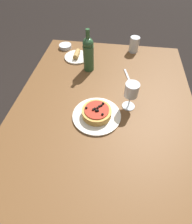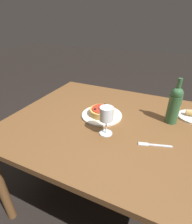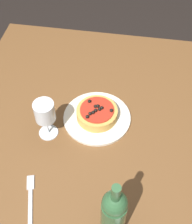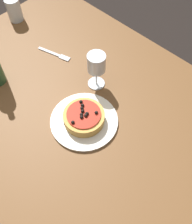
{
  "view_description": "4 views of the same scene",
  "coord_description": "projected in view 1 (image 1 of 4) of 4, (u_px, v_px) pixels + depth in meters",
  "views": [
    {
      "loc": [
        0.75,
        0.06,
        1.54
      ],
      "look_at": [
        0.15,
        -0.03,
        0.83
      ],
      "focal_mm": 28.0,
      "sensor_mm": 36.0,
      "label": 1
    },
    {
      "loc": [
        -0.28,
        0.94,
        1.37
      ],
      "look_at": [
        0.16,
        -0.02,
        0.79
      ],
      "focal_mm": 28.0,
      "sensor_mm": 36.0,
      "label": 2
    },
    {
      "loc": [
        -0.66,
        -0.16,
        1.77
      ],
      "look_at": [
        0.12,
        -0.03,
        0.8
      ],
      "focal_mm": 50.0,
      "sensor_mm": 36.0,
      "label": 3
    },
    {
      "loc": [
        0.55,
        -0.4,
        1.68
      ],
      "look_at": [
        0.17,
        -0.01,
        0.85
      ],
      "focal_mm": 42.0,
      "sensor_mm": 36.0,
      "label": 4
    }
  ],
  "objects": [
    {
      "name": "pizza",
      "position": [
        97.0,
        112.0,
        0.98
      ],
      "size": [
        0.17,
        0.17,
        0.06
      ],
      "color": "gold",
      "rests_on": "dinner_plate"
    },
    {
      "name": "ground_plane",
      "position": [
        101.0,
        156.0,
        1.66
      ],
      "size": [
        14.0,
        14.0,
        0.0
      ],
      "primitive_type": "plane",
      "color": "black"
    },
    {
      "name": "dinner_plate",
      "position": [
        97.0,
        116.0,
        1.0
      ],
      "size": [
        0.28,
        0.28,
        0.01
      ],
      "color": "silver",
      "rests_on": "dining_table"
    },
    {
      "name": "side_plate",
      "position": [
        77.0,
        56.0,
        1.39
      ],
      "size": [
        0.2,
        0.2,
        0.05
      ],
      "color": "silver",
      "rests_on": "dining_table"
    },
    {
      "name": "water_cup",
      "position": [
        134.0,
        45.0,
        1.41
      ],
      "size": [
        0.08,
        0.08,
        0.12
      ],
      "color": "silver",
      "rests_on": "dining_table"
    },
    {
      "name": "side_bowl",
      "position": [
        65.0,
        46.0,
        1.48
      ],
      "size": [
        0.1,
        0.1,
        0.03
      ],
      "color": "silver",
      "rests_on": "dining_table"
    },
    {
      "name": "fork",
      "position": [
        128.0,
        78.0,
        1.23
      ],
      "size": [
        0.18,
        0.07,
        0.0
      ],
      "rotation": [
        0.0,
        0.0,
        0.29
      ],
      "color": "#B7B7BC",
      "rests_on": "dining_table"
    },
    {
      "name": "wine_bottle",
      "position": [
        88.0,
        54.0,
        1.2
      ],
      "size": [
        0.08,
        0.08,
        0.3
      ],
      "color": "#2D5633",
      "rests_on": "dining_table"
    },
    {
      "name": "wine_glass",
      "position": [
        131.0,
        91.0,
        0.96
      ],
      "size": [
        0.08,
        0.08,
        0.17
      ],
      "color": "silver",
      "rests_on": "dining_table"
    },
    {
      "name": "dining_table",
      "position": [
        104.0,
        110.0,
        1.14
      ],
      "size": [
        1.41,
        1.1,
        0.76
      ],
      "color": "brown",
      "rests_on": "ground_plane"
    }
  ]
}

